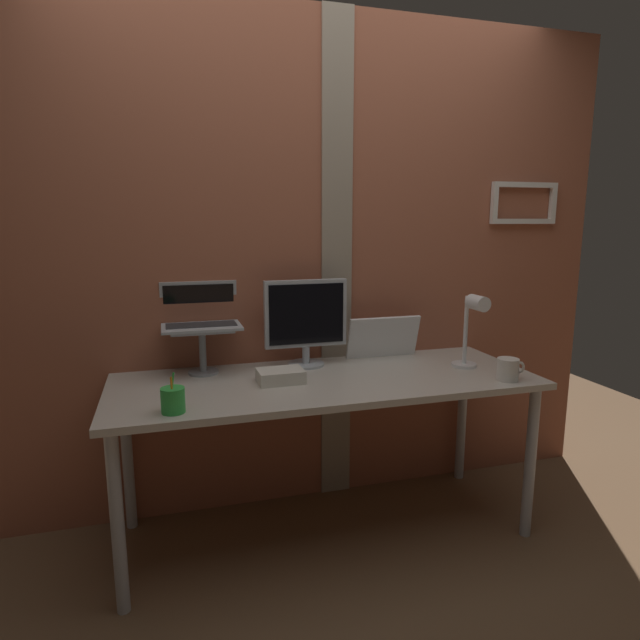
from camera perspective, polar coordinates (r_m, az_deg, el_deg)
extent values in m
plane|color=brown|center=(2.78, 1.05, -21.05)|extent=(6.00, 6.00, 0.00)
cube|color=#9E563D|center=(2.74, -1.22, 5.73)|extent=(3.26, 0.12, 2.45)
cube|color=gray|center=(2.71, 1.79, 5.68)|extent=(0.16, 0.01, 2.45)
cube|color=white|center=(3.19, 21.11, 13.34)|extent=(0.40, 0.03, 0.03)
cube|color=white|center=(3.19, 20.87, 9.84)|extent=(0.40, 0.03, 0.03)
cube|color=white|center=(3.08, 18.16, 11.82)|extent=(0.03, 0.03, 0.17)
cube|color=white|center=(3.31, 23.63, 11.35)|extent=(0.03, 0.03, 0.17)
cube|color=beige|center=(2.43, 0.67, -6.58)|extent=(1.90, 0.71, 0.03)
cylinder|color=#B2B2B7|center=(2.22, -20.85, -19.69)|extent=(0.05, 0.05, 0.73)
cylinder|color=#B2B2B7|center=(2.71, 21.56, -14.00)|extent=(0.05, 0.05, 0.73)
cylinder|color=#B2B2B7|center=(2.75, -19.91, -13.52)|extent=(0.05, 0.05, 0.73)
cylinder|color=#B2B2B7|center=(3.16, 14.93, -10.03)|extent=(0.05, 0.05, 0.73)
cylinder|color=#ADB2B7|center=(2.63, -1.51, -4.73)|extent=(0.18, 0.18, 0.01)
cylinder|color=#ADB2B7|center=(2.62, -1.52, -3.71)|extent=(0.04, 0.04, 0.08)
cube|color=#ADB2B7|center=(2.58, -1.54, 0.71)|extent=(0.40, 0.04, 0.33)
cube|color=black|center=(2.56, -1.43, 0.64)|extent=(0.37, 0.00, 0.29)
cylinder|color=gray|center=(2.56, -12.35, -5.45)|extent=(0.14, 0.14, 0.01)
cylinder|color=gray|center=(2.53, -12.44, -3.22)|extent=(0.03, 0.03, 0.19)
cube|color=gray|center=(2.51, -12.54, -0.97)|extent=(0.28, 0.22, 0.01)
cube|color=#ADB2B7|center=(2.51, -12.55, -0.72)|extent=(0.36, 0.22, 0.01)
cube|color=#2D2D30|center=(2.52, -12.58, -0.48)|extent=(0.32, 0.13, 0.00)
cube|color=#ADB2B7|center=(2.61, -12.83, 2.01)|extent=(0.36, 0.03, 0.19)
cube|color=black|center=(2.61, -12.82, 1.96)|extent=(0.33, 0.02, 0.16)
cube|color=white|center=(2.77, 6.78, -1.85)|extent=(0.38, 0.08, 0.22)
cylinder|color=white|center=(2.70, 15.14, -4.65)|extent=(0.12, 0.12, 0.02)
cylinder|color=white|center=(2.66, 15.32, -1.04)|extent=(0.02, 0.02, 0.33)
cylinder|color=white|center=(2.56, 16.52, 1.76)|extent=(0.07, 0.11, 0.07)
cylinder|color=green|center=(2.07, -15.46, -8.27)|extent=(0.09, 0.09, 0.10)
cylinder|color=green|center=(2.08, -15.60, -7.27)|extent=(0.03, 0.01, 0.14)
cylinder|color=orange|center=(2.05, -15.54, -7.65)|extent=(0.01, 0.01, 0.13)
cylinder|color=silver|center=(2.52, 19.44, -5.01)|extent=(0.09, 0.09, 0.10)
torus|color=silver|center=(2.56, 20.54, -4.76)|extent=(0.06, 0.01, 0.06)
cube|color=silver|center=(2.36, -4.24, -5.98)|extent=(0.20, 0.14, 0.06)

